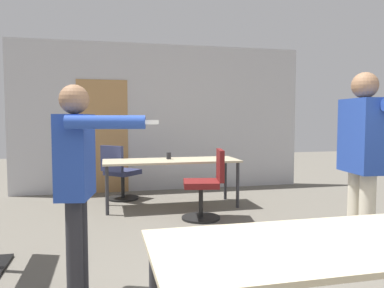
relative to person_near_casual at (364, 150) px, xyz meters
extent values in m
cube|color=#BCBCC1|center=(-1.27, 4.03, 0.29)|extent=(5.44, 0.10, 2.73)
cube|color=#AD7F4C|center=(-2.37, 3.98, -0.05)|extent=(0.90, 0.02, 2.05)
cube|color=#C6B793|center=(-1.02, -1.28, -0.36)|extent=(2.22, 0.82, 0.03)
cube|color=#C6B793|center=(-1.35, 2.63, -0.36)|extent=(2.05, 0.72, 0.03)
cylinder|color=#2D2D33|center=(-2.31, 2.33, -0.72)|extent=(0.05, 0.05, 0.69)
cylinder|color=#2D2D33|center=(-0.38, 2.33, -0.72)|extent=(0.05, 0.05, 0.69)
cylinder|color=#2D2D33|center=(-2.31, 2.93, -0.72)|extent=(0.05, 0.05, 0.69)
cylinder|color=#2D2D33|center=(-0.38, 2.93, -0.72)|extent=(0.05, 0.05, 0.69)
cylinder|color=beige|center=(-0.01, 0.10, -0.64)|extent=(0.14, 0.14, 0.86)
cylinder|color=beige|center=(-0.02, -0.09, -0.64)|extent=(0.14, 0.14, 0.86)
cube|color=#23429E|center=(-0.02, 0.00, 0.13)|extent=(0.30, 0.48, 0.68)
sphere|color=#936B4C|center=(-0.02, 0.00, 0.59)|extent=(0.24, 0.24, 0.24)
cylinder|color=#23429E|center=(0.01, 0.29, 0.11)|extent=(0.11, 0.11, 0.59)
cylinder|color=#28282D|center=(-2.53, -0.06, -0.68)|extent=(0.12, 0.12, 0.78)
cylinder|color=#28282D|center=(-2.56, -0.22, -0.68)|extent=(0.12, 0.12, 0.78)
cube|color=#23429E|center=(-2.54, -0.14, 0.01)|extent=(0.28, 0.42, 0.61)
sphere|color=#936B4C|center=(-2.54, -0.14, 0.43)|extent=(0.22, 0.22, 0.22)
cylinder|color=#23429E|center=(-2.50, 0.10, 0.00)|extent=(0.09, 0.09, 0.53)
cylinder|color=#23429E|center=(-2.32, -0.42, 0.26)|extent=(0.54, 0.18, 0.09)
cube|color=white|center=(-2.03, -0.47, 0.26)|extent=(0.12, 0.06, 0.03)
cylinder|color=black|center=(-1.08, 1.84, -1.06)|extent=(0.52, 0.52, 0.03)
cylinder|color=black|center=(-1.08, 1.84, -0.84)|extent=(0.06, 0.06, 0.41)
cube|color=maroon|center=(-1.08, 1.84, -0.59)|extent=(0.54, 0.54, 0.08)
cube|color=maroon|center=(-0.83, 1.79, -0.34)|extent=(0.14, 0.44, 0.42)
cylinder|color=black|center=(-2.05, 3.33, -1.06)|extent=(0.52, 0.52, 0.03)
cylinder|color=black|center=(-2.05, 3.33, -0.85)|extent=(0.06, 0.06, 0.39)
cube|color=navy|center=(-2.05, 3.33, -0.61)|extent=(0.65, 0.65, 0.08)
cube|color=navy|center=(-2.23, 3.14, -0.36)|extent=(0.36, 0.34, 0.42)
cylinder|color=#232328|center=(-1.37, 2.73, -0.30)|extent=(0.07, 0.07, 0.10)
camera|label=1|loc=(-2.32, -2.98, 0.29)|focal=35.00mm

